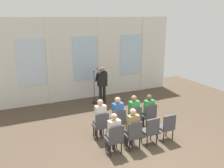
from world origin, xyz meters
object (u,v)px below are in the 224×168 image
(chair_r0_c3, at_px, (149,114))
(audience_r1_c1, at_px, (132,126))
(chair_r1_c3, at_px, (167,126))
(chair_r0_c1, at_px, (118,121))
(chair_r1_c2, at_px, (151,129))
(mic_stand, at_px, (94,96))
(chair_r1_c0, at_px, (115,138))
(speaker, at_px, (102,83))
(chair_r1_c1, at_px, (133,133))
(audience_r0_c0, at_px, (100,117))
(audience_r1_c0, at_px, (113,131))
(audience_r0_c3, at_px, (148,109))
(chair_r0_c2, at_px, (134,117))
(audience_r0_c2, at_px, (133,111))
(chair_r0_c0, at_px, (101,124))
(audience_r0_c1, at_px, (117,114))

(chair_r0_c3, distance_m, audience_r1_c1, 1.61)
(chair_r0_c3, height_order, chair_r1_c3, same)
(chair_r0_c1, relative_size, chair_r1_c2, 1.00)
(mic_stand, height_order, chair_r1_c0, mic_stand)
(speaker, bearing_deg, audience_r1_c1, -99.92)
(chair_r1_c1, bearing_deg, audience_r0_c0, 119.43)
(speaker, xyz_separation_m, audience_r1_c0, (-1.34, -4.05, -0.31))
(chair_r0_c1, bearing_deg, chair_r1_c0, -121.22)
(mic_stand, relative_size, chair_r1_c2, 1.65)
(audience_r0_c0, bearing_deg, chair_r0_c3, -2.34)
(audience_r0_c3, bearing_deg, chair_r1_c3, -90.00)
(chair_r0_c2, bearing_deg, audience_r0_c0, 176.49)
(audience_r0_c0, relative_size, audience_r0_c2, 1.03)
(chair_r0_c1, xyz_separation_m, audience_r0_c3, (1.27, 0.08, 0.18))
(chair_r1_c3, bearing_deg, chair_r0_c1, 140.48)
(chair_r0_c3, height_order, audience_r1_c0, audience_r1_c0)
(chair_r0_c0, xyz_separation_m, audience_r0_c3, (1.91, 0.08, 0.18))
(chair_r1_c2, relative_size, chair_r1_c3, 1.00)
(audience_r1_c1, bearing_deg, chair_r1_c1, -90.00)
(chair_r0_c0, distance_m, audience_r0_c0, 0.24)
(audience_r0_c0, relative_size, chair_r0_c3, 1.47)
(audience_r1_c0, bearing_deg, audience_r0_c2, 39.43)
(chair_r0_c2, bearing_deg, chair_r1_c2, -90.00)
(speaker, bearing_deg, audience_r0_c2, -91.36)
(audience_r0_c0, distance_m, audience_r0_c3, 1.91)
(chair_r0_c0, relative_size, chair_r0_c2, 1.00)
(mic_stand, height_order, chair_r0_c3, mic_stand)
(audience_r1_c0, xyz_separation_m, chair_r1_c2, (1.27, -0.08, -0.18))
(audience_r0_c1, distance_m, audience_r0_c3, 1.27)
(chair_r0_c1, distance_m, audience_r0_c3, 1.29)
(audience_r0_c0, xyz_separation_m, chair_r0_c3, (1.91, -0.08, -0.23))
(chair_r0_c1, bearing_deg, chair_r0_c3, 0.00)
(speaker, relative_size, audience_r1_c0, 1.38)
(audience_r0_c0, height_order, audience_r1_c1, audience_r0_c0)
(chair_r1_c3, bearing_deg, audience_r1_c0, 177.51)
(chair_r0_c2, relative_size, chair_r1_c1, 1.00)
(audience_r0_c0, xyz_separation_m, audience_r0_c3, (1.91, 0.01, -0.05))
(chair_r1_c0, xyz_separation_m, audience_r1_c0, (0.00, 0.08, 0.18))
(audience_r1_c0, bearing_deg, audience_r0_c3, 28.81)
(chair_r0_c0, bearing_deg, audience_r0_c2, 3.60)
(speaker, relative_size, audience_r0_c1, 1.29)
(audience_r0_c3, bearing_deg, chair_r0_c3, -90.00)
(chair_r1_c1, bearing_deg, chair_r1_c2, 0.00)
(chair_r0_c1, relative_size, audience_r1_c1, 0.71)
(chair_r0_c2, xyz_separation_m, audience_r0_c3, (0.64, 0.08, 0.18))
(chair_r0_c0, bearing_deg, audience_r0_c3, 2.50)
(chair_r0_c0, distance_m, chair_r0_c3, 1.91)
(chair_r1_c0, height_order, chair_r1_c3, same)
(chair_r0_c0, distance_m, chair_r0_c1, 0.64)
(audience_r0_c1, relative_size, chair_r0_c2, 1.46)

